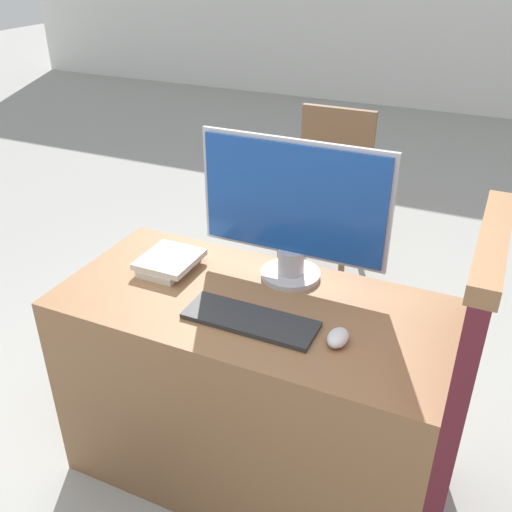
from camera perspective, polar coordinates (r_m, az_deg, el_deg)
name	(u,v)px	position (r m, az deg, el deg)	size (l,w,h in m)	color
desk	(252,391)	(2.08, -0.39, -13.33)	(1.28, 0.61, 0.76)	#8C603D
carrel_divider	(455,407)	(1.81, 19.28, -14.09)	(0.07, 0.56, 1.16)	#5B1E28
monitor	(293,210)	(1.86, 3.71, 4.64)	(0.64, 0.20, 0.49)	#B7B7BC
keyboard	(250,320)	(1.74, -0.57, -6.41)	(0.41, 0.14, 0.02)	#2D2D2D
mouse	(338,338)	(1.67, 8.19, -8.09)	(0.06, 0.09, 0.04)	silver
book_stack	(170,262)	(2.03, -8.64, -0.59)	(0.19, 0.22, 0.05)	silver
far_chair	(329,185)	(3.43, 7.29, 7.08)	(0.44, 0.44, 0.94)	brown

